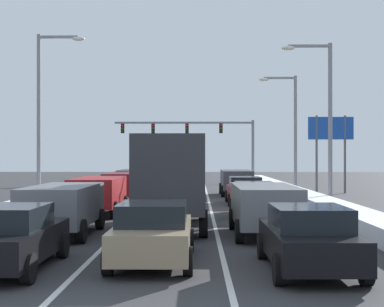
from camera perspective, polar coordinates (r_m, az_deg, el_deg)
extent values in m
plane|color=#333335|center=(27.99, -1.61, -5.67)|extent=(132.37, 132.37, 0.00)
cube|color=silver|center=(33.05, 1.68, -4.82)|extent=(0.14, 56.00, 0.01)
cube|color=silver|center=(33.16, -4.22, -4.80)|extent=(0.14, 56.00, 0.01)
cube|color=white|center=(33.56, 10.79, -4.23)|extent=(1.54, 56.00, 0.61)
cube|color=white|center=(33.99, -13.19, -4.24)|extent=(1.83, 56.00, 0.53)
cube|color=black|center=(13.94, 11.27, -8.63)|extent=(1.82, 4.50, 0.70)
cube|color=black|center=(13.71, 11.39, -6.22)|extent=(1.64, 2.20, 0.55)
cube|color=red|center=(11.66, 9.93, -9.69)|extent=(0.24, 0.08, 0.14)
cube|color=red|center=(11.96, 16.57, -9.45)|extent=(0.24, 0.08, 0.14)
cylinder|color=black|center=(15.37, 6.88, -8.97)|extent=(0.22, 0.66, 0.66)
cylinder|color=black|center=(15.66, 13.44, -8.80)|extent=(0.22, 0.66, 0.66)
cylinder|color=black|center=(12.34, 8.50, -11.15)|extent=(0.22, 0.66, 0.66)
cylinder|color=black|center=(12.70, 16.62, -10.82)|extent=(0.22, 0.66, 0.66)
cube|color=slate|center=(19.61, 7.10, -4.96)|extent=(1.95, 4.90, 1.25)
cube|color=black|center=(17.20, 8.02, -4.71)|extent=(1.56, 0.06, 0.55)
cube|color=red|center=(17.16, 5.42, -5.97)|extent=(0.20, 0.08, 0.28)
cube|color=red|center=(17.37, 10.58, -5.91)|extent=(0.20, 0.08, 0.28)
cylinder|color=black|center=(21.28, 4.00, -6.41)|extent=(0.25, 0.74, 0.74)
cylinder|color=black|center=(21.48, 9.12, -6.35)|extent=(0.25, 0.74, 0.74)
cylinder|color=black|center=(17.91, 4.66, -7.58)|extent=(0.25, 0.74, 0.74)
cylinder|color=black|center=(18.15, 10.74, -7.48)|extent=(0.25, 0.74, 0.74)
cube|color=maroon|center=(26.00, 6.09, -4.70)|extent=(1.82, 4.50, 0.70)
cube|color=black|center=(25.81, 6.13, -3.38)|extent=(1.64, 2.20, 0.55)
cube|color=red|center=(23.75, 4.94, -4.84)|extent=(0.24, 0.08, 0.14)
cube|color=red|center=(23.89, 8.26, -4.81)|extent=(0.24, 0.08, 0.14)
cylinder|color=black|center=(27.50, 3.93, -5.08)|extent=(0.22, 0.66, 0.66)
cylinder|color=black|center=(27.66, 7.62, -5.05)|extent=(0.22, 0.66, 0.66)
cylinder|color=black|center=(24.41, 4.36, -5.70)|extent=(0.22, 0.66, 0.66)
cylinder|color=black|center=(24.60, 8.52, -5.66)|extent=(0.22, 0.66, 0.66)
cube|color=maroon|center=(32.22, 5.18, -3.82)|extent=(1.82, 4.50, 0.70)
cube|color=black|center=(32.03, 5.20, -2.76)|extent=(1.64, 2.20, 0.55)
cube|color=red|center=(29.97, 4.20, -3.87)|extent=(0.24, 0.08, 0.14)
cube|color=red|center=(30.09, 6.83, -3.85)|extent=(0.24, 0.08, 0.14)
cylinder|color=black|center=(33.72, 3.45, -4.17)|extent=(0.22, 0.66, 0.66)
cylinder|color=black|center=(33.86, 6.47, -4.16)|extent=(0.22, 0.66, 0.66)
cylinder|color=black|center=(30.63, 3.75, -4.58)|extent=(0.22, 0.66, 0.66)
cylinder|color=black|center=(30.79, 7.07, -4.55)|extent=(0.22, 0.66, 0.66)
cube|color=#38383D|center=(39.20, 4.35, -2.57)|extent=(1.95, 4.90, 1.25)
cube|color=black|center=(36.78, 4.60, -2.30)|extent=(1.56, 0.06, 0.55)
cube|color=red|center=(36.76, 3.39, -2.88)|extent=(0.20, 0.08, 0.28)
cube|color=red|center=(36.87, 5.81, -2.87)|extent=(0.20, 0.08, 0.28)
cylinder|color=black|center=(40.87, 2.85, -3.42)|extent=(0.25, 0.74, 0.74)
cylinder|color=black|center=(40.99, 5.53, -3.41)|extent=(0.25, 0.74, 0.74)
cylinder|color=black|center=(37.48, 3.06, -3.71)|extent=(0.25, 0.74, 0.74)
cylinder|color=black|center=(37.61, 5.98, -3.70)|extent=(0.25, 0.74, 0.74)
cube|color=#937F60|center=(14.67, -3.82, -8.21)|extent=(1.82, 4.50, 0.70)
cube|color=black|center=(14.45, -3.86, -5.91)|extent=(1.64, 2.20, 0.55)
cube|color=red|center=(12.56, -7.77, -9.01)|extent=(0.24, 0.08, 0.14)
cube|color=red|center=(12.44, -1.37, -9.10)|extent=(0.24, 0.08, 0.14)
cylinder|color=black|center=(16.33, -6.55, -8.45)|extent=(0.22, 0.66, 0.66)
cylinder|color=black|center=(16.20, -0.22, -8.51)|extent=(0.22, 0.66, 0.66)
cylinder|color=black|center=(13.29, -8.22, -10.35)|extent=(0.22, 0.66, 0.66)
cylinder|color=black|center=(13.15, -0.40, -10.47)|extent=(0.22, 0.66, 0.66)
cube|color=#1E5633|center=(24.11, -1.69, -2.84)|extent=(2.35, 2.20, 2.00)
cube|color=#333338|center=(20.50, -2.08, -1.91)|extent=(2.35, 5.00, 2.60)
cylinder|color=black|center=(24.55, -4.30, -5.36)|extent=(0.28, 0.92, 0.92)
cylinder|color=black|center=(24.47, 0.98, -5.38)|extent=(0.28, 0.92, 0.92)
cylinder|color=black|center=(19.21, -5.67, -6.81)|extent=(0.28, 0.92, 0.92)
cylinder|color=black|center=(19.10, 1.11, -6.85)|extent=(0.28, 0.92, 0.92)
cube|color=silver|center=(29.81, -1.30, -3.32)|extent=(1.95, 4.90, 1.25)
cube|color=black|center=(27.39, -1.46, -3.02)|extent=(1.56, 0.06, 0.55)
cube|color=red|center=(27.45, -3.09, -3.80)|extent=(0.20, 0.08, 0.28)
cube|color=red|center=(27.40, 0.17, -3.81)|extent=(0.20, 0.08, 0.28)
cylinder|color=black|center=(31.59, -2.94, -4.37)|extent=(0.25, 0.74, 0.74)
cylinder|color=black|center=(31.53, 0.54, -4.38)|extent=(0.25, 0.74, 0.74)
cylinder|color=black|center=(28.20, -3.36, -4.87)|extent=(0.25, 0.74, 0.74)
cylinder|color=black|center=(28.14, 0.54, -4.89)|extent=(0.25, 0.74, 0.74)
cube|color=#B7BABF|center=(36.83, -0.77, -2.72)|extent=(1.95, 4.90, 1.25)
cube|color=black|center=(34.41, -0.86, -2.44)|extent=(1.56, 0.06, 0.55)
cube|color=red|center=(34.46, -2.16, -3.06)|extent=(0.20, 0.08, 0.28)
cube|color=red|center=(34.42, 0.44, -3.07)|extent=(0.20, 0.08, 0.28)
cylinder|color=black|center=(38.59, -2.14, -3.61)|extent=(0.25, 0.74, 0.74)
cylinder|color=black|center=(38.55, 0.71, -3.61)|extent=(0.25, 0.74, 0.74)
cylinder|color=black|center=(35.20, -2.39, -3.94)|extent=(0.25, 0.74, 0.74)
cylinder|color=black|center=(35.16, 0.72, -3.94)|extent=(0.25, 0.74, 0.74)
cube|color=navy|center=(43.96, -0.61, -2.85)|extent=(1.82, 4.50, 0.70)
cube|color=black|center=(43.78, -0.61, -2.07)|extent=(1.64, 2.20, 0.55)
cube|color=red|center=(41.77, -1.62, -2.83)|extent=(0.24, 0.08, 0.14)
cube|color=red|center=(41.75, 0.28, -2.83)|extent=(0.24, 0.08, 0.14)
cylinder|color=black|center=(45.55, -1.69, -3.13)|extent=(0.22, 0.66, 0.66)
cylinder|color=black|center=(45.51, 0.55, -3.14)|extent=(0.22, 0.66, 0.66)
cylinder|color=black|center=(42.45, -1.85, -3.35)|extent=(0.22, 0.66, 0.66)
cylinder|color=black|center=(42.42, 0.56, -3.35)|extent=(0.22, 0.66, 0.66)
cube|color=black|center=(14.46, -17.39, -8.32)|extent=(1.82, 4.50, 0.70)
cube|color=black|center=(14.24, -17.57, -5.99)|extent=(1.64, 2.20, 0.55)
cube|color=red|center=(12.16, -17.47, -9.30)|extent=(0.24, 0.08, 0.14)
cylinder|color=black|center=(15.74, -12.51, -8.75)|extent=(0.22, 0.66, 0.66)
cylinder|color=black|center=(12.79, -15.70, -10.76)|extent=(0.22, 0.66, 0.66)
cube|color=slate|center=(19.97, -12.50, -4.87)|extent=(1.95, 4.90, 1.25)
cube|color=black|center=(17.61, -14.27, -4.60)|extent=(1.56, 0.06, 0.55)
cube|color=red|center=(17.87, -16.69, -5.74)|extent=(0.20, 0.08, 0.28)
cube|color=red|center=(17.47, -11.78, -5.87)|extent=(0.20, 0.08, 0.28)
cylinder|color=black|center=(21.90, -13.94, -6.22)|extent=(0.25, 0.74, 0.74)
cylinder|color=black|center=(21.51, -8.97, -6.34)|extent=(0.25, 0.74, 0.74)
cylinder|color=black|center=(18.65, -16.57, -7.28)|extent=(0.25, 0.74, 0.74)
cylinder|color=black|center=(18.18, -10.76, -7.47)|extent=(0.25, 0.74, 0.74)
cube|color=maroon|center=(26.70, -9.14, -3.69)|extent=(1.95, 4.90, 1.25)
cube|color=black|center=(24.31, -10.09, -3.38)|extent=(1.56, 0.06, 0.55)
cube|color=red|center=(24.50, -11.89, -4.23)|extent=(0.20, 0.08, 0.28)
cube|color=red|center=(24.22, -8.27, -4.28)|extent=(0.20, 0.08, 0.28)
cylinder|color=black|center=(28.58, -10.46, -4.81)|extent=(0.25, 0.74, 0.74)
cylinder|color=black|center=(28.28, -6.64, -4.86)|extent=(0.25, 0.74, 0.74)
cylinder|color=black|center=(25.27, -11.93, -5.42)|extent=(0.25, 0.74, 0.74)
cylinder|color=black|center=(24.93, -7.62, -5.49)|extent=(0.25, 0.74, 0.74)
cube|color=maroon|center=(33.82, -6.61, -2.95)|extent=(1.95, 4.90, 1.25)
cube|color=black|center=(31.42, -7.16, -2.66)|extent=(1.56, 0.06, 0.55)
cube|color=red|center=(31.56, -8.56, -3.33)|extent=(0.20, 0.08, 0.28)
cube|color=red|center=(31.35, -5.74, -3.35)|extent=(0.20, 0.08, 0.28)
cylinder|color=black|center=(35.67, -7.80, -3.89)|extent=(0.25, 0.74, 0.74)
cylinder|color=black|center=(35.44, -4.73, -3.91)|extent=(0.25, 0.74, 0.74)
cylinder|color=black|center=(32.31, -8.67, -4.27)|extent=(0.25, 0.74, 0.74)
cylinder|color=black|center=(32.06, -5.29, -4.31)|extent=(0.25, 0.74, 0.74)
cube|color=#38383D|center=(41.00, -5.66, -2.46)|extent=(1.95, 4.90, 1.25)
cube|color=black|center=(38.60, -6.04, -2.20)|extent=(1.56, 0.06, 0.55)
cube|color=red|center=(38.72, -7.19, -2.74)|extent=(0.20, 0.08, 0.28)
cube|color=red|center=(38.54, -4.89, -2.76)|extent=(0.20, 0.08, 0.28)
cylinder|color=black|center=(42.83, -6.69, -3.27)|extent=(0.25, 0.74, 0.74)
cylinder|color=black|center=(42.63, -4.13, -3.28)|extent=(0.25, 0.74, 0.74)
cylinder|color=black|center=(39.47, -7.31, -3.53)|extent=(0.25, 0.74, 0.74)
cylinder|color=black|center=(39.25, -4.54, -3.55)|extent=(0.25, 0.74, 0.74)
cylinder|color=slate|center=(58.66, 5.97, 0.23)|extent=(0.28, 0.28, 6.20)
cube|color=slate|center=(58.50, -0.81, 3.03)|extent=(13.86, 0.20, 0.20)
cube|color=black|center=(58.50, 2.84, 2.46)|extent=(0.34, 0.34, 0.95)
sphere|color=red|center=(58.33, 2.85, 2.75)|extent=(0.22, 0.22, 0.22)
sphere|color=#593F0C|center=(58.32, 2.85, 2.47)|extent=(0.22, 0.22, 0.22)
sphere|color=#0C3819|center=(58.30, 2.85, 2.19)|extent=(0.22, 0.22, 0.22)
cube|color=black|center=(58.46, -0.49, 2.46)|extent=(0.34, 0.34, 0.95)
sphere|color=red|center=(58.29, -0.49, 2.75)|extent=(0.22, 0.22, 0.22)
sphere|color=#593F0C|center=(58.28, -0.49, 2.47)|extent=(0.22, 0.22, 0.22)
sphere|color=#0C3819|center=(58.26, -0.49, 2.19)|extent=(0.22, 0.22, 0.22)
cube|color=black|center=(58.62, -3.82, 2.46)|extent=(0.34, 0.34, 0.95)
sphere|color=red|center=(58.45, -3.83, 2.74)|extent=(0.22, 0.22, 0.22)
sphere|color=#593F0C|center=(58.44, -3.83, 2.47)|extent=(0.22, 0.22, 0.22)
sphere|color=#0C3819|center=(58.42, -3.83, 2.19)|extent=(0.22, 0.22, 0.22)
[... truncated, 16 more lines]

